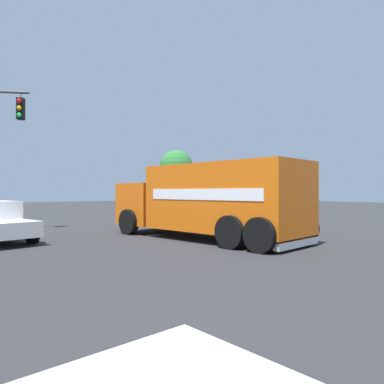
% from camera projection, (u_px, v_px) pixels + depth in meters
% --- Properties ---
extents(ground_plane, '(100.00, 100.00, 0.00)m').
position_uv_depth(ground_plane, '(203.00, 233.00, 14.68)').
color(ground_plane, '#2B2B2D').
extents(sidewalk_corner_near, '(11.63, 11.63, 0.14)m').
position_uv_depth(sidewalk_corner_near, '(207.00, 209.00, 33.39)').
color(sidewalk_corner_near, beige).
rests_on(sidewalk_corner_near, ground).
extents(delivery_truck, '(3.19, 7.86, 2.65)m').
position_uv_depth(delivery_truck, '(208.00, 200.00, 12.83)').
color(delivery_truck, orange).
rests_on(delivery_truck, ground).
extents(pedestrian_near_corner, '(0.48, 0.36, 1.61)m').
position_uv_depth(pedestrian_near_corner, '(237.00, 198.00, 35.11)').
color(pedestrian_near_corner, gray).
rests_on(pedestrian_near_corner, sidewalk_corner_near).
extents(picket_fence_run, '(6.40, 0.05, 0.95)m').
position_uv_depth(picket_fence_run, '(170.00, 202.00, 37.52)').
color(picket_fence_run, silver).
rests_on(picket_fence_run, sidewalk_corner_near).
extents(shade_tree_near, '(3.33, 3.33, 5.71)m').
position_uv_depth(shade_tree_near, '(176.00, 167.00, 35.25)').
color(shade_tree_near, brown).
rests_on(shade_tree_near, sidewalk_corner_near).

